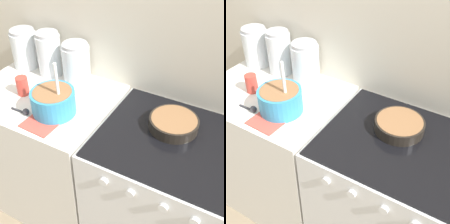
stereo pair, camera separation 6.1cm
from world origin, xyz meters
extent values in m
cube|color=beige|center=(0.00, 0.66, 1.20)|extent=(4.62, 0.05, 2.40)
cube|color=silver|center=(-0.40, 0.32, 0.47)|extent=(0.81, 0.64, 0.93)
cube|color=silver|center=(0.39, 0.32, 0.46)|extent=(0.76, 0.64, 0.92)
cube|color=black|center=(0.39, 0.32, 0.93)|extent=(0.73, 0.61, 0.01)
cylinder|color=white|center=(0.19, -0.01, 0.85)|extent=(0.04, 0.02, 0.04)
cylinder|color=white|center=(0.32, -0.01, 0.85)|extent=(0.04, 0.02, 0.04)
cylinder|color=white|center=(0.47, -0.01, 0.85)|extent=(0.04, 0.02, 0.04)
cylinder|color=#338CBF|center=(-0.24, 0.22, 1.00)|extent=(0.23, 0.23, 0.13)
cylinder|color=#8C603D|center=(-0.24, 0.22, 1.03)|extent=(0.20, 0.20, 0.07)
cylinder|color=white|center=(-0.20, 0.22, 1.10)|extent=(0.02, 0.02, 0.29)
cylinder|color=black|center=(0.36, 0.40, 0.96)|extent=(0.25, 0.25, 0.06)
cylinder|color=#8C603D|center=(0.36, 0.40, 0.97)|extent=(0.23, 0.23, 0.05)
cylinder|color=silver|center=(-0.70, 0.54, 1.05)|extent=(0.17, 0.17, 0.23)
cylinder|color=silver|center=(-0.70, 0.54, 1.00)|extent=(0.15, 0.15, 0.14)
cylinder|color=#B2B2B7|center=(-0.70, 0.54, 1.17)|extent=(0.15, 0.15, 0.02)
cylinder|color=silver|center=(-0.50, 0.54, 1.06)|extent=(0.15, 0.15, 0.25)
cylinder|color=olive|center=(-0.50, 0.54, 1.01)|extent=(0.13, 0.13, 0.15)
cylinder|color=#B2B2B7|center=(-0.50, 0.54, 1.20)|extent=(0.13, 0.13, 0.02)
cylinder|color=silver|center=(-0.31, 0.54, 1.05)|extent=(0.16, 0.16, 0.23)
cylinder|color=red|center=(-0.31, 0.54, 1.00)|extent=(0.14, 0.14, 0.14)
cylinder|color=#B2B2B7|center=(-0.31, 0.54, 1.17)|extent=(0.15, 0.15, 0.02)
cylinder|color=#CC3F33|center=(-0.50, 0.27, 0.99)|extent=(0.07, 0.07, 0.11)
cube|color=#CC4C3F|center=(-0.24, 0.13, 0.94)|extent=(0.18, 0.22, 0.01)
cylinder|color=#333338|center=(-0.42, 0.13, 0.94)|extent=(0.09, 0.01, 0.01)
sphere|color=#333338|center=(-0.36, 0.13, 0.95)|extent=(0.04, 0.04, 0.04)
camera|label=1|loc=(0.65, -0.78, 1.97)|focal=50.00mm
camera|label=2|loc=(0.70, -0.75, 1.97)|focal=50.00mm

